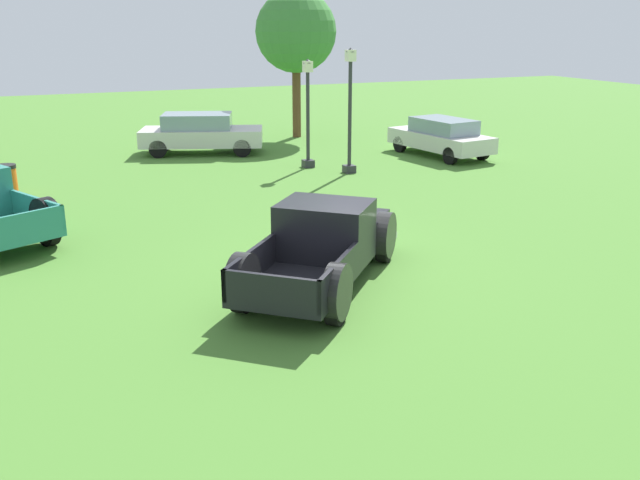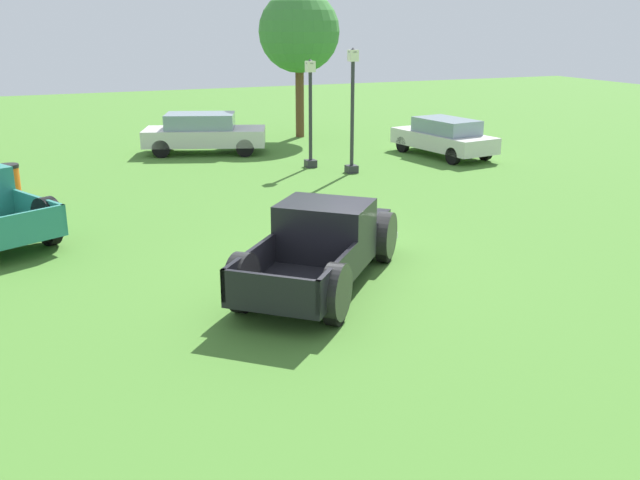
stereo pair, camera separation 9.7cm
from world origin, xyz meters
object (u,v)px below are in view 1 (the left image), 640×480
(pickup_truck_foreground, at_px, (326,242))
(lamp_post_near, at_px, (308,111))
(lamp_post_far, at_px, (350,109))
(sedan_distant_a, at_px, (201,133))
(sedan_distant_b, at_px, (441,136))
(trash_can, at_px, (7,181))
(oak_tree_west, at_px, (296,32))

(pickup_truck_foreground, bearing_deg, lamp_post_near, 69.49)
(lamp_post_far, bearing_deg, pickup_truck_foreground, -118.09)
(sedan_distant_a, xyz_separation_m, sedan_distant_b, (8.07, -4.06, -0.06))
(sedan_distant_b, bearing_deg, trash_can, -177.62)
(pickup_truck_foreground, height_order, sedan_distant_b, pickup_truck_foreground)
(lamp_post_far, distance_m, oak_tree_west, 8.13)
(lamp_post_far, bearing_deg, oak_tree_west, 81.43)
(sedan_distant_a, distance_m, lamp_post_far, 6.66)
(sedan_distant_a, distance_m, sedan_distant_b, 9.03)
(lamp_post_near, bearing_deg, lamp_post_far, -57.20)
(pickup_truck_foreground, height_order, lamp_post_near, lamp_post_near)
(lamp_post_far, xyz_separation_m, oak_tree_west, (1.16, 7.72, 2.26))
(lamp_post_near, bearing_deg, trash_can, -176.09)
(pickup_truck_foreground, bearing_deg, sedan_distant_b, 48.27)
(oak_tree_west, bearing_deg, trash_can, -149.07)
(pickup_truck_foreground, distance_m, lamp_post_near, 11.11)
(sedan_distant_a, relative_size, lamp_post_near, 1.34)
(pickup_truck_foreground, xyz_separation_m, trash_can, (-5.70, 9.70, -0.26))
(lamp_post_far, relative_size, oak_tree_west, 0.66)
(trash_can, relative_size, oak_tree_west, 0.16)
(pickup_truck_foreground, bearing_deg, lamp_post_far, 61.91)
(sedan_distant_a, xyz_separation_m, trash_can, (-6.83, -4.67, -0.31))
(sedan_distant_b, relative_size, oak_tree_west, 0.72)
(lamp_post_near, bearing_deg, sedan_distant_a, 124.26)
(lamp_post_far, distance_m, trash_can, 10.62)
(sedan_distant_a, height_order, lamp_post_near, lamp_post_near)
(sedan_distant_a, relative_size, lamp_post_far, 1.21)
(lamp_post_near, xyz_separation_m, lamp_post_far, (0.90, -1.40, 0.21))
(pickup_truck_foreground, relative_size, sedan_distant_b, 1.13)
(sedan_distant_a, height_order, lamp_post_far, lamp_post_far)
(pickup_truck_foreground, bearing_deg, oak_tree_west, 70.39)
(pickup_truck_foreground, height_order, sedan_distant_a, pickup_truck_foreground)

